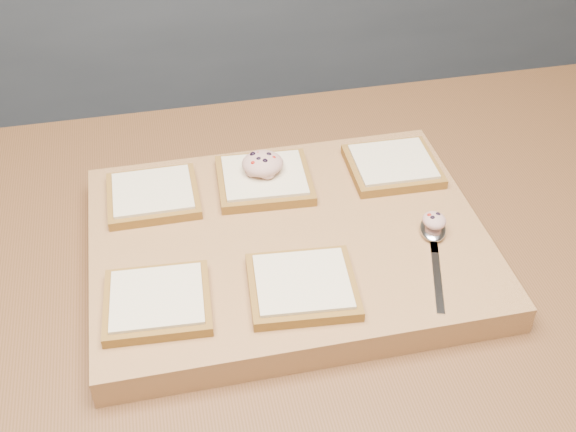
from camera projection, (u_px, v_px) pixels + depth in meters
name	position (u px, v px, depth m)	size (l,w,h in m)	color
back_counter	(204.00, 49.00, 2.19)	(3.60, 0.62, 0.94)	slate
cutting_board	(288.00, 244.00, 0.86)	(0.46, 0.35, 0.04)	#B4834D
bread_far_left	(153.00, 195.00, 0.89)	(0.11, 0.10, 0.02)	olive
bread_far_center	(264.00, 179.00, 0.91)	(0.12, 0.11, 0.02)	olive
bread_far_right	(393.00, 165.00, 0.94)	(0.12, 0.11, 0.02)	olive
bread_near_left	(157.00, 301.00, 0.75)	(0.12, 0.11, 0.02)	olive
bread_near_center	(302.00, 286.00, 0.77)	(0.12, 0.11, 0.02)	olive
tuna_salad_dollop	(262.00, 163.00, 0.90)	(0.05, 0.05, 0.02)	tan
spoon	(433.00, 235.00, 0.84)	(0.06, 0.15, 0.01)	silver
spoon_salad	(434.00, 220.00, 0.84)	(0.03, 0.03, 0.02)	tan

